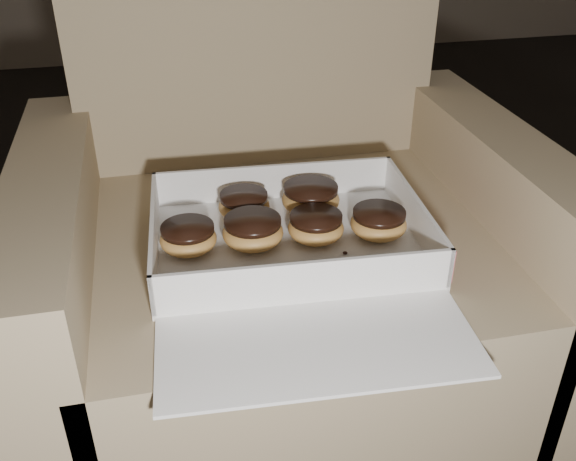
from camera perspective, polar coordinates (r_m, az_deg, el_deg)
The scene contains 13 objects.
floor at distance 1.40m, azimuth 12.92°, elevation -10.05°, with size 4.50×4.50×0.00m, color black.
armchair at distance 1.12m, azimuth -0.43°, elevation -3.32°, with size 0.82×0.69×0.85m.
bakery_box at distance 0.93m, azimuth 0.61°, elevation -2.07°, with size 0.42×0.49×0.07m.
donut_a at distance 1.02m, azimuth -3.93°, elevation 2.33°, with size 0.08×0.08×0.04m.
donut_b at distance 0.94m, azimuth -8.86°, elevation -0.61°, with size 0.08×0.08×0.04m.
donut_c at distance 1.03m, azimuth 2.03°, elevation 2.92°, with size 0.09×0.09×0.05m.
donut_d at distance 0.98m, azimuth 8.05°, elevation 0.72°, with size 0.09×0.09×0.04m.
donut_e at distance 0.94m, azimuth -3.15°, elevation -0.04°, with size 0.09×0.09×0.05m.
donut_f at distance 0.96m, azimuth 2.49°, elevation 0.38°, with size 0.08×0.08×0.04m.
crumb_a at distance 0.94m, azimuth 5.10°, elevation -1.99°, with size 0.01×0.01×0.00m, color black.
crumb_b at distance 0.89m, azimuth 4.04°, elevation -4.14°, with size 0.01×0.01×0.00m, color black.
crumb_c at distance 0.88m, azimuth -9.93°, elevation -4.79°, with size 0.01×0.01×0.00m, color black.
crumb_d at distance 0.90m, azimuth -1.67°, elevation -3.29°, with size 0.01×0.01×0.00m, color black.
Camera 1 is at (-0.52, -0.93, 0.90)m, focal length 40.00 mm.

